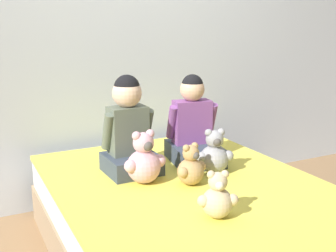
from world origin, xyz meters
TOP-DOWN VIEW (x-y plane):
  - wall_behind_bed at (0.00, 1.13)m, footprint 8.00×0.06m
  - bed at (0.00, 0.00)m, footprint 1.48×1.98m
  - child_on_left at (-0.23, 0.38)m, footprint 0.32×0.31m
  - child_on_right at (0.23, 0.39)m, footprint 0.36×0.43m
  - teddy_bear_held_by_left_child at (-0.23, 0.16)m, footprint 0.26×0.20m
  - teddy_bear_held_by_right_child at (0.22, 0.12)m, footprint 0.23×0.18m
  - teddy_bear_between_children at (-0.00, 0.02)m, footprint 0.20×0.15m
  - teddy_bear_at_foot_of_bed at (-0.09, -0.40)m, footprint 0.19×0.15m

SIDE VIEW (x-z plane):
  - bed at x=0.00m, z-range 0.00..0.47m
  - teddy_bear_at_foot_of_bed at x=-0.09m, z-range 0.45..0.69m
  - teddy_bear_between_children at x=0.00m, z-range 0.45..0.69m
  - teddy_bear_held_by_right_child at x=0.22m, z-range 0.45..0.73m
  - teddy_bear_held_by_left_child at x=-0.23m, z-range 0.44..0.76m
  - child_on_right at x=0.23m, z-range 0.40..0.98m
  - child_on_left at x=-0.23m, z-range 0.44..1.03m
  - wall_behind_bed at x=0.00m, z-range 0.00..2.50m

